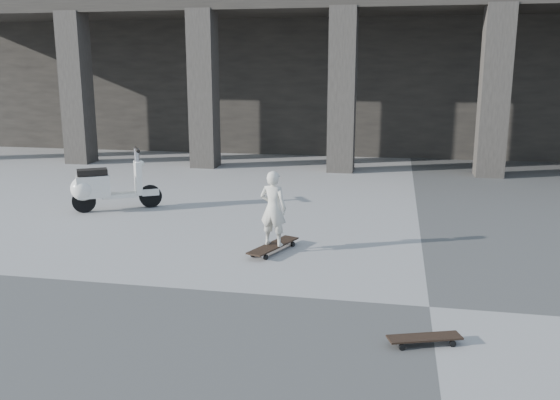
% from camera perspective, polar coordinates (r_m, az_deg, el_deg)
% --- Properties ---
extents(ground, '(90.00, 90.00, 0.00)m').
position_cam_1_polar(ground, '(6.85, 14.19, -9.94)').
color(ground, '#464543').
rests_on(ground, ground).
extents(colonnade, '(28.00, 8.82, 6.00)m').
position_cam_1_polar(colonnade, '(20.10, 12.72, 13.69)').
color(colonnade, black).
rests_on(colonnade, ground).
extents(longboard, '(0.59, 1.05, 0.10)m').
position_cam_1_polar(longboard, '(8.50, -0.65, -4.47)').
color(longboard, black).
rests_on(longboard, ground).
extents(skateboard_spare, '(0.73, 0.40, 0.08)m').
position_cam_1_polar(skateboard_spare, '(5.95, 13.73, -12.81)').
color(skateboard_spare, black).
rests_on(skateboard_spare, ground).
extents(child, '(0.44, 0.33, 1.08)m').
position_cam_1_polar(child, '(8.35, -0.66, -0.80)').
color(child, beige).
rests_on(child, longboard).
extents(scooter, '(1.44, 1.00, 1.13)m').
position_cam_1_polar(scooter, '(11.27, -16.84, 1.21)').
color(scooter, black).
rests_on(scooter, ground).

